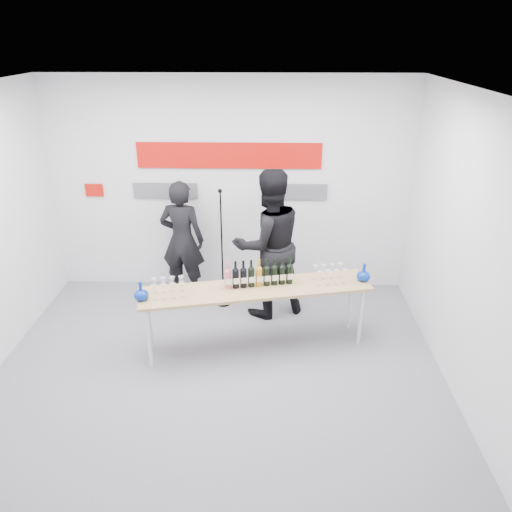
# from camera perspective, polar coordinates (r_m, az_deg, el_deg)

# --- Properties ---
(ground) EXTENTS (5.00, 5.00, 0.00)m
(ground) POSITION_cam_1_polar(r_m,az_deg,el_deg) (5.87, -4.18, -12.14)
(ground) COLOR slate
(ground) RESTS_ON ground
(back_wall) EXTENTS (5.00, 0.04, 3.00)m
(back_wall) POSITION_cam_1_polar(r_m,az_deg,el_deg) (7.00, -3.00, 7.86)
(back_wall) COLOR silver
(back_wall) RESTS_ON ground
(signage) EXTENTS (3.38, 0.02, 0.79)m
(signage) POSITION_cam_1_polar(r_m,az_deg,el_deg) (6.89, -3.55, 10.23)
(signage) COLOR #BD0F08
(signage) RESTS_ON back_wall
(tasting_table) EXTENTS (2.71, 1.07, 0.80)m
(tasting_table) POSITION_cam_1_polar(r_m,az_deg,el_deg) (5.75, -0.03, -4.17)
(tasting_table) COLOR tan
(tasting_table) RESTS_ON ground
(wine_bottles) EXTENTS (0.79, 0.24, 0.33)m
(wine_bottles) POSITION_cam_1_polar(r_m,az_deg,el_deg) (5.70, 0.34, -1.92)
(wine_bottles) COLOR #CC5966
(wine_bottles) RESTS_ON tasting_table
(decanter_left) EXTENTS (0.16, 0.16, 0.21)m
(decanter_left) POSITION_cam_1_polar(r_m,az_deg,el_deg) (5.58, -13.03, -3.89)
(decanter_left) COLOR #082B92
(decanter_left) RESTS_ON tasting_table
(decanter_right) EXTENTS (0.16, 0.16, 0.21)m
(decanter_right) POSITION_cam_1_polar(r_m,az_deg,el_deg) (5.98, 12.22, -1.81)
(decanter_right) COLOR #082B92
(decanter_right) RESTS_ON tasting_table
(glasses_left) EXTENTS (0.39, 0.28, 0.18)m
(glasses_left) POSITION_cam_1_polar(r_m,az_deg,el_deg) (5.61, -10.00, -3.61)
(glasses_left) COLOR silver
(glasses_left) RESTS_ON tasting_table
(glasses_right) EXTENTS (0.39, 0.28, 0.18)m
(glasses_right) POSITION_cam_1_polar(r_m,az_deg,el_deg) (5.89, 8.42, -2.09)
(glasses_right) COLOR silver
(glasses_right) RESTS_ON tasting_table
(presenter_left) EXTENTS (0.67, 0.50, 1.69)m
(presenter_left) POSITION_cam_1_polar(r_m,az_deg,el_deg) (6.96, -8.43, 1.81)
(presenter_left) COLOR black
(presenter_left) RESTS_ON ground
(presenter_right) EXTENTS (1.18, 1.06, 1.97)m
(presenter_right) POSITION_cam_1_polar(r_m,az_deg,el_deg) (6.39, 1.44, 1.34)
(presenter_right) COLOR black
(presenter_right) RESTS_ON ground
(mic_stand) EXTENTS (0.19, 0.19, 1.67)m
(mic_stand) POSITION_cam_1_polar(r_m,az_deg,el_deg) (6.78, -3.84, -1.71)
(mic_stand) COLOR black
(mic_stand) RESTS_ON ground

